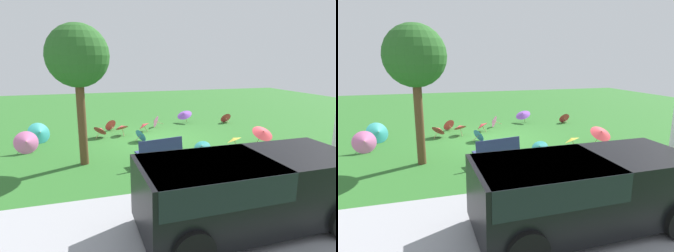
{
  "view_description": "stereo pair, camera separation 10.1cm",
  "coord_description": "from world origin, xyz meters",
  "views": [
    {
      "loc": [
        3.23,
        12.08,
        3.47
      ],
      "look_at": [
        -0.38,
        0.05,
        0.6
      ],
      "focal_mm": 30.92,
      "sensor_mm": 36.0,
      "label": 1
    },
    {
      "loc": [
        3.14,
        12.11,
        3.47
      ],
      "look_at": [
        -0.38,
        0.05,
        0.6
      ],
      "focal_mm": 30.92,
      "sensor_mm": 36.0,
      "label": 2
    }
  ],
  "objects": [
    {
      "name": "parasol_teal_0",
      "position": [
        -0.98,
        2.5,
        0.31
      ],
      "size": [
        0.83,
        0.82,
        0.53
      ],
      "color": "tan",
      "rests_on": "ground"
    },
    {
      "name": "parasol_yellow_0",
      "position": [
        -2.55,
        2.06,
        0.35
      ],
      "size": [
        0.83,
        0.82,
        0.54
      ],
      "color": "tan",
      "rests_on": "ground"
    },
    {
      "name": "parasol_red_2",
      "position": [
        1.52,
        -1.19,
        0.41
      ],
      "size": [
        0.75,
        0.75,
        0.6
      ],
      "color": "tan",
      "rests_on": "ground"
    },
    {
      "name": "road_strip",
      "position": [
        0.0,
        7.1,
        0.0
      ],
      "size": [
        40.0,
        4.18,
        0.01
      ],
      "primitive_type": "cube",
      "color": "#9E9EA3",
      "rests_on": "ground"
    },
    {
      "name": "parasol_red_0",
      "position": [
        0.39,
        -1.61,
        0.33
      ],
      "size": [
        0.78,
        0.79,
        0.55
      ],
      "color": "tan",
      "rests_on": "ground"
    },
    {
      "name": "parasol_red_4",
      "position": [
        -3.92,
        2.03,
        0.53
      ],
      "size": [
        0.96,
        0.91,
        0.83
      ],
      "color": "tan",
      "rests_on": "ground"
    },
    {
      "name": "parasol_red_3",
      "position": [
        -4.51,
        -2.4,
        0.3
      ],
      "size": [
        0.66,
        0.59,
        0.59
      ],
      "color": "tan",
      "rests_on": "ground"
    },
    {
      "name": "parasol_blue_0",
      "position": [
        0.84,
        0.09,
        0.29
      ],
      "size": [
        0.63,
        0.69,
        0.58
      ],
      "color": "tan",
      "rests_on": "ground"
    },
    {
      "name": "parasol_pink_0",
      "position": [
        5.35,
        0.47,
        0.44
      ],
      "size": [
        0.97,
        0.86,
        0.89
      ],
      "color": "tan",
      "rests_on": "ground"
    },
    {
      "name": "parasol_pink_3",
      "position": [
        -0.4,
        -2.45,
        0.31
      ],
      "size": [
        0.69,
        0.67,
        0.63
      ],
      "color": "tan",
      "rests_on": "ground"
    },
    {
      "name": "van_dark",
      "position": [
        0.19,
        7.21,
        0.91
      ],
      "size": [
        4.62,
        2.17,
        1.53
      ],
      "color": "black",
      "rests_on": "ground"
    },
    {
      "name": "park_bench",
      "position": [
        0.81,
        3.0,
        0.47
      ],
      "size": [
        1.66,
        0.77,
        0.9
      ],
      "color": "navy",
      "rests_on": "ground"
    },
    {
      "name": "parasol_red_5",
      "position": [
        1.95,
        -2.38,
        0.29
      ],
      "size": [
        0.7,
        0.6,
        0.59
      ],
      "color": "tan",
      "rests_on": "ground"
    },
    {
      "name": "ground",
      "position": [
        0.0,
        0.0,
        0.0
      ],
      "size": [
        40.0,
        40.0,
        0.0
      ],
      "primitive_type": "plane",
      "color": "#2D6B28"
    },
    {
      "name": "parasol_purple_0",
      "position": [
        -2.23,
        -2.94,
        0.52
      ],
      "size": [
        1.14,
        1.15,
        0.78
      ],
      "color": "tan",
      "rests_on": "ground"
    },
    {
      "name": "parasol_teal_2",
      "position": [
        5.05,
        -0.95,
        0.45
      ],
      "size": [
        1.09,
        0.96,
        0.9
      ],
      "color": "tan",
      "rests_on": "ground"
    },
    {
      "name": "parasol_red_1",
      "position": [
        2.49,
        -1.09,
        0.37
      ],
      "size": [
        0.83,
        0.83,
        0.64
      ],
      "color": "tan",
      "rests_on": "ground"
    },
    {
      "name": "shade_tree",
      "position": [
        3.27,
        2.27,
        3.55
      ],
      "size": [
        2.01,
        2.01,
        4.62
      ],
      "color": "brown",
      "rests_on": "ground"
    }
  ]
}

